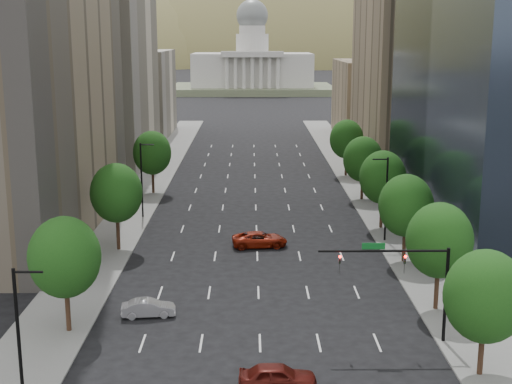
{
  "coord_description": "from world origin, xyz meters",
  "views": [
    {
      "loc": [
        -0.63,
        -16.32,
        21.37
      ],
      "look_at": [
        -0.18,
        43.26,
        8.0
      ],
      "focal_mm": 49.44,
      "sensor_mm": 36.0,
      "label": 1
    }
  ],
  "objects_px": {
    "traffic_signal": "(412,273)",
    "capitol": "(252,69)",
    "car_silver": "(148,308)",
    "car_maroon": "(278,377)",
    "car_red_far": "(260,239)"
  },
  "relations": [
    {
      "from": "traffic_signal",
      "to": "car_maroon",
      "type": "xyz_separation_m",
      "value": [
        -9.53,
        -6.63,
        -4.35
      ]
    },
    {
      "from": "capitol",
      "to": "car_red_far",
      "type": "distance_m",
      "value": 196.67
    },
    {
      "from": "traffic_signal",
      "to": "car_maroon",
      "type": "distance_m",
      "value": 12.4
    },
    {
      "from": "car_maroon",
      "to": "car_silver",
      "type": "xyz_separation_m",
      "value": [
        -9.57,
        11.54,
        -0.14
      ]
    },
    {
      "from": "capitol",
      "to": "car_silver",
      "type": "xyz_separation_m",
      "value": [
        -8.57,
        -214.8,
        -7.89
      ]
    },
    {
      "from": "traffic_signal",
      "to": "capitol",
      "type": "xyz_separation_m",
      "value": [
        -10.53,
        219.71,
        3.4
      ]
    },
    {
      "from": "traffic_signal",
      "to": "car_red_far",
      "type": "relative_size",
      "value": 1.62
    },
    {
      "from": "capitol",
      "to": "car_red_far",
      "type": "height_order",
      "value": "capitol"
    },
    {
      "from": "capitol",
      "to": "car_silver",
      "type": "height_order",
      "value": "capitol"
    },
    {
      "from": "capitol",
      "to": "traffic_signal",
      "type": "bearing_deg",
      "value": -87.26
    },
    {
      "from": "traffic_signal",
      "to": "car_maroon",
      "type": "height_order",
      "value": "traffic_signal"
    },
    {
      "from": "car_maroon",
      "to": "car_silver",
      "type": "bearing_deg",
      "value": 38.67
    },
    {
      "from": "car_silver",
      "to": "car_maroon",
      "type": "bearing_deg",
      "value": -146.96
    },
    {
      "from": "capitol",
      "to": "car_silver",
      "type": "distance_m",
      "value": 215.11
    },
    {
      "from": "traffic_signal",
      "to": "car_silver",
      "type": "distance_m",
      "value": 20.23
    }
  ]
}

